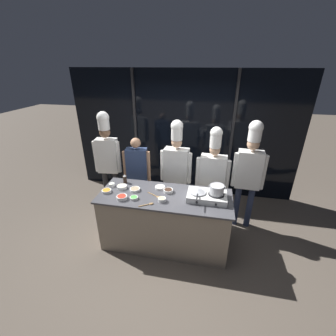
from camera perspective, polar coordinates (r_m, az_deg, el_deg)
ground_plane at (r=4.05m, az=-0.73°, el=-18.22°), size 24.00×24.00×0.00m
window_wall_back at (r=4.95m, az=3.62°, el=8.32°), size 4.90×0.09×2.70m
demo_counter at (r=3.74m, az=-0.77°, el=-13.00°), size 2.05×0.81×0.93m
portable_stove at (r=3.41m, az=9.83°, el=-7.04°), size 0.58×0.38×0.11m
frying_pan at (r=3.37m, az=7.64°, el=-5.80°), size 0.25×0.43×0.04m
stock_pot at (r=3.35m, az=12.28°, el=-5.34°), size 0.24×0.21×0.14m
squeeze_bottle_soy at (r=3.86m, az=-10.90°, el=-2.70°), size 0.06×0.06×0.15m
prep_bowl_chili_flakes at (r=3.44m, az=-11.66°, el=-7.25°), size 0.16×0.16×0.05m
prep_bowl_scallions at (r=3.42m, az=-8.65°, el=-7.47°), size 0.13×0.13×0.04m
prep_bowl_carrots at (r=3.67m, az=-15.35°, el=-5.59°), size 0.15×0.15×0.04m
prep_bowl_ginger at (r=3.32m, az=-1.56°, el=-7.98°), size 0.12×0.12×0.06m
prep_bowl_mushrooms at (r=3.63m, az=-8.42°, el=-5.35°), size 0.17×0.17×0.04m
prep_bowl_onion at (r=3.65m, az=-2.07°, el=-4.90°), size 0.16×0.16×0.04m
prep_bowl_bean_sprouts at (r=3.82m, az=-14.09°, el=-4.10°), size 0.10×0.10×0.05m
prep_bowl_noodles at (r=3.72m, az=-11.63°, el=-4.68°), size 0.16×0.16×0.05m
prep_bowl_soy_glaze at (r=3.54m, az=0.06°, el=-5.74°), size 0.15×0.15×0.05m
serving_spoon_slotted at (r=3.44m, az=-2.82°, el=-7.22°), size 0.25×0.16×0.02m
serving_spoon_solid at (r=3.28m, az=-4.86°, el=-9.14°), size 0.21×0.15×0.02m
chef_head at (r=4.46m, az=-15.17°, el=3.53°), size 0.52×0.25×2.01m
person_guest at (r=4.22m, az=-7.81°, el=-0.52°), size 0.50×0.26×1.59m
chef_sous at (r=4.07m, az=2.12°, el=0.80°), size 0.57×0.25×1.92m
chef_line at (r=4.00m, az=11.28°, el=-1.12°), size 0.59×0.26×1.86m
chef_pastry at (r=4.01m, az=19.93°, el=-0.04°), size 0.54×0.23×1.98m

